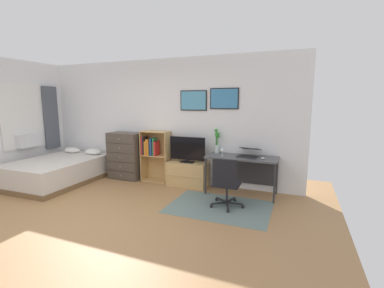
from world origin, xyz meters
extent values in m
plane|color=#A87A4C|center=(0.00, 0.00, 0.00)|extent=(7.20, 7.20, 0.00)
cube|color=white|center=(0.00, 2.43, 1.35)|extent=(6.12, 0.06, 2.70)
cube|color=black|center=(0.77, 2.38, 1.80)|extent=(0.59, 0.02, 0.42)
cube|color=#4C93B7|center=(0.77, 2.37, 1.80)|extent=(0.55, 0.01, 0.38)
cube|color=black|center=(1.43, 2.38, 1.84)|extent=(0.59, 0.02, 0.42)
cube|color=teal|center=(1.43, 2.37, 1.84)|extent=(0.55, 0.01, 0.38)
cube|color=white|center=(-2.98, 1.30, 1.45)|extent=(0.02, 1.03, 1.48)
cube|color=silver|center=(-2.99, 1.30, 1.45)|extent=(0.01, 0.95, 1.40)
cube|color=#4C515B|center=(-2.94, 1.99, 1.38)|extent=(0.05, 0.40, 1.54)
cube|color=silver|center=(-2.89, 1.30, 0.90)|extent=(0.20, 0.52, 0.30)
cube|color=slate|center=(1.68, 1.29, 0.00)|extent=(1.70, 1.20, 0.01)
cube|color=brown|center=(-2.07, 1.33, 0.05)|extent=(1.53, 2.08, 0.10)
cube|color=silver|center=(-2.07, 1.33, 0.30)|extent=(1.49, 2.04, 0.41)
ellipsoid|color=white|center=(-2.41, 2.09, 0.57)|extent=(0.45, 0.29, 0.14)
ellipsoid|color=white|center=(-1.76, 2.11, 0.57)|extent=(0.45, 0.29, 0.14)
cube|color=#4C4238|center=(-0.84, 2.16, 0.54)|extent=(0.78, 0.42, 1.07)
cube|color=#493F35|center=(-0.84, 1.94, 0.11)|extent=(0.74, 0.01, 0.19)
sphere|color=#A59E8C|center=(-0.84, 1.93, 0.11)|extent=(0.03, 0.03, 0.03)
cube|color=#493F35|center=(-0.84, 1.94, 0.32)|extent=(0.74, 0.01, 0.19)
sphere|color=#A59E8C|center=(-0.84, 1.93, 0.32)|extent=(0.03, 0.03, 0.03)
cube|color=#493F35|center=(-0.84, 1.94, 0.54)|extent=(0.74, 0.01, 0.19)
sphere|color=#A59E8C|center=(-0.84, 1.93, 0.54)|extent=(0.03, 0.03, 0.03)
cube|color=#493F35|center=(-0.84, 1.94, 0.75)|extent=(0.74, 0.01, 0.19)
sphere|color=#A59E8C|center=(-0.84, 1.93, 0.75)|extent=(0.03, 0.03, 0.03)
cube|color=#493F35|center=(-0.84, 1.94, 0.96)|extent=(0.74, 0.01, 0.19)
sphere|color=#A59E8C|center=(-0.84, 1.93, 0.96)|extent=(0.03, 0.03, 0.03)
cube|color=tan|center=(-0.39, 2.22, 0.57)|extent=(0.02, 0.30, 1.13)
cube|color=tan|center=(0.24, 2.22, 0.57)|extent=(0.02, 0.30, 1.13)
cube|color=tan|center=(-0.08, 2.22, 0.01)|extent=(0.64, 0.30, 0.02)
cube|color=tan|center=(-0.08, 2.22, 0.59)|extent=(0.61, 0.30, 0.02)
cube|color=tan|center=(-0.08, 2.22, 1.12)|extent=(0.61, 0.30, 0.02)
cube|color=tan|center=(-0.08, 2.37, 0.57)|extent=(0.64, 0.01, 1.13)
cube|color=red|center=(-0.36, 2.19, 0.79)|extent=(0.03, 0.21, 0.39)
cube|color=black|center=(-0.32, 2.18, 0.80)|extent=(0.03, 0.20, 0.40)
cube|color=orange|center=(-0.28, 2.19, 0.75)|extent=(0.04, 0.22, 0.31)
cube|color=orange|center=(-0.24, 2.17, 0.78)|extent=(0.03, 0.19, 0.36)
cube|color=orange|center=(-0.20, 2.19, 0.77)|extent=(0.04, 0.21, 0.34)
cube|color=black|center=(-0.16, 2.16, 0.76)|extent=(0.02, 0.17, 0.33)
cube|color=#1E519E|center=(-0.13, 2.17, 0.79)|extent=(0.03, 0.18, 0.39)
cube|color=black|center=(-0.09, 2.18, 0.75)|extent=(0.02, 0.19, 0.31)
cube|color=#2D8C4C|center=(-0.07, 2.17, 0.79)|extent=(0.02, 0.17, 0.39)
cube|color=red|center=(-0.03, 2.19, 0.75)|extent=(0.04, 0.22, 0.32)
cube|color=tan|center=(0.72, 2.17, 0.26)|extent=(0.85, 0.40, 0.51)
cube|color=tan|center=(0.72, 1.97, 0.26)|extent=(0.85, 0.01, 0.02)
cube|color=black|center=(0.72, 2.15, 0.52)|extent=(0.28, 0.16, 0.02)
cube|color=black|center=(0.72, 2.15, 0.56)|extent=(0.06, 0.04, 0.05)
cube|color=black|center=(0.72, 2.15, 0.81)|extent=(0.79, 0.02, 0.49)
cube|color=black|center=(0.72, 2.14, 0.81)|extent=(0.76, 0.01, 0.46)
cube|color=#4C4C4F|center=(1.88, 2.08, 0.72)|extent=(1.34, 0.58, 0.03)
cube|color=#2D2D30|center=(1.24, 1.82, 0.35)|extent=(0.03, 0.03, 0.71)
cube|color=#2D2D30|center=(2.52, 1.82, 0.35)|extent=(0.03, 0.03, 0.71)
cube|color=#2D2D30|center=(1.24, 2.34, 0.35)|extent=(0.03, 0.03, 0.71)
cube|color=#2D2D30|center=(2.52, 2.34, 0.35)|extent=(0.03, 0.03, 0.71)
cube|color=#2D2D30|center=(1.88, 2.36, 0.39)|extent=(1.28, 0.02, 0.50)
cylinder|color=#232326|center=(2.07, 1.39, 0.03)|extent=(0.05, 0.05, 0.05)
cube|color=#232326|center=(1.93, 1.38, 0.07)|extent=(0.28, 0.04, 0.02)
cylinder|color=#232326|center=(1.87, 1.65, 0.03)|extent=(0.05, 0.05, 0.05)
cube|color=#232326|center=(1.83, 1.51, 0.07)|extent=(0.11, 0.28, 0.02)
cylinder|color=#232326|center=(1.55, 1.54, 0.03)|extent=(0.05, 0.05, 0.05)
cube|color=#232326|center=(1.67, 1.46, 0.07)|extent=(0.25, 0.18, 0.02)
cylinder|color=#232326|center=(1.56, 1.21, 0.03)|extent=(0.05, 0.05, 0.05)
cube|color=#232326|center=(1.67, 1.29, 0.07)|extent=(0.24, 0.19, 0.02)
cylinder|color=#232326|center=(1.88, 1.12, 0.03)|extent=(0.05, 0.05, 0.05)
cube|color=#232326|center=(1.83, 1.25, 0.07)|extent=(0.12, 0.27, 0.02)
cylinder|color=#232326|center=(1.79, 1.38, 0.23)|extent=(0.04, 0.04, 0.30)
cube|color=black|center=(1.79, 1.38, 0.40)|extent=(0.45, 0.45, 0.03)
cube|color=black|center=(1.79, 1.18, 0.64)|extent=(0.40, 0.05, 0.45)
cube|color=#333338|center=(1.99, 2.08, 0.75)|extent=(0.42, 0.32, 0.01)
cube|color=black|center=(1.99, 2.08, 0.75)|extent=(0.40, 0.29, 0.00)
cube|color=#333338|center=(2.02, 2.25, 0.87)|extent=(0.42, 0.30, 0.08)
cube|color=navy|center=(2.02, 2.24, 0.88)|extent=(0.40, 0.27, 0.06)
ellipsoid|color=silver|center=(2.29, 2.01, 0.76)|extent=(0.06, 0.10, 0.03)
cylinder|color=silver|center=(1.32, 2.29, 0.82)|extent=(0.09, 0.09, 0.16)
cylinder|color=#3D8438|center=(1.34, 2.29, 0.96)|extent=(0.01, 0.01, 0.34)
sphere|color=#308B2C|center=(1.34, 2.29, 1.13)|extent=(0.07, 0.07, 0.07)
cylinder|color=#3D8438|center=(1.34, 2.31, 0.93)|extent=(0.01, 0.01, 0.29)
sphere|color=#308B2C|center=(1.34, 2.31, 1.07)|extent=(0.07, 0.07, 0.07)
cylinder|color=#3D8438|center=(1.31, 2.30, 0.95)|extent=(0.01, 0.01, 0.33)
sphere|color=#308B2C|center=(1.31, 2.30, 1.12)|extent=(0.07, 0.07, 0.07)
cylinder|color=#3D8438|center=(1.31, 2.28, 0.99)|extent=(0.01, 0.01, 0.41)
sphere|color=#308B2C|center=(1.31, 2.28, 1.20)|extent=(0.07, 0.07, 0.07)
cylinder|color=#3D8438|center=(1.33, 2.28, 0.94)|extent=(0.01, 0.01, 0.30)
sphere|color=#308B2C|center=(1.33, 2.28, 1.09)|extent=(0.07, 0.07, 0.07)
cylinder|color=silver|center=(1.52, 2.00, 0.74)|extent=(0.06, 0.06, 0.01)
cylinder|color=silver|center=(1.52, 2.00, 0.80)|extent=(0.01, 0.01, 0.10)
cone|color=silver|center=(1.52, 2.00, 0.88)|extent=(0.07, 0.07, 0.07)
camera|label=1|loc=(2.87, -2.89, 1.78)|focal=24.92mm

